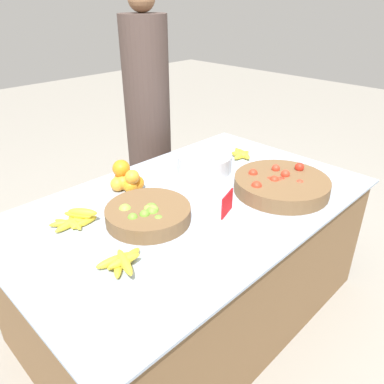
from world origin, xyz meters
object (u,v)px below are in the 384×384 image
lime_bowl (148,214)px  price_sign (227,204)px  tomato_basket (281,185)px  vendor_person (148,125)px  metal_bowl (205,162)px

lime_bowl → price_sign: (0.27, -0.19, 0.01)m
tomato_basket → vendor_person: (0.07, 1.07, 0.03)m
metal_bowl → price_sign: size_ratio=2.60×
vendor_person → tomato_basket: bearing=-93.9°
tomato_basket → vendor_person: size_ratio=0.29×
price_sign → vendor_person: size_ratio=0.07×
lime_bowl → tomato_basket: bearing=-21.8°
tomato_basket → vendor_person: 1.07m
price_sign → vendor_person: bearing=49.6°
lime_bowl → vendor_person: size_ratio=0.23×
price_sign → metal_bowl: bearing=36.7°
metal_bowl → vendor_person: bearing=77.1°
lime_bowl → metal_bowl: bearing=18.7°
metal_bowl → price_sign: (-0.26, -0.37, 0.00)m
price_sign → vendor_person: 1.10m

